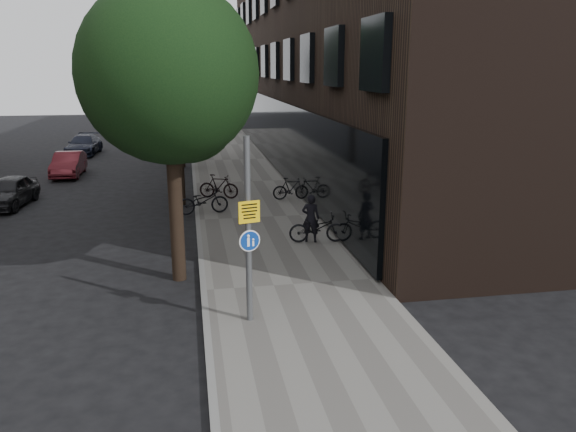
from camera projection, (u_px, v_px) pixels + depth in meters
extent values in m
plane|color=black|center=(312.00, 353.00, 11.04)|extent=(120.00, 120.00, 0.00)
cube|color=slate|center=(260.00, 218.00, 20.58)|extent=(4.50, 60.00, 0.12)
cube|color=slate|center=(198.00, 221.00, 20.19)|extent=(0.15, 60.00, 0.13)
cube|color=black|center=(378.00, 0.00, 31.08)|extent=(12.00, 40.00, 18.00)
cylinder|color=black|center=(177.00, 221.00, 14.47)|extent=(0.36, 0.36, 3.20)
sphere|color=black|center=(169.00, 73.00, 13.51)|extent=(4.40, 4.40, 4.40)
sphere|color=black|center=(187.00, 112.00, 14.60)|extent=(2.64, 2.64, 2.64)
cylinder|color=black|center=(180.00, 166.00, 22.55)|extent=(0.36, 0.36, 3.20)
sphere|color=black|center=(175.00, 71.00, 21.60)|extent=(5.00, 5.00, 5.00)
sphere|color=black|center=(186.00, 96.00, 22.68)|extent=(3.00, 3.00, 3.00)
cylinder|color=black|center=(181.00, 138.00, 31.11)|extent=(0.36, 0.36, 3.20)
sphere|color=black|center=(178.00, 69.00, 30.16)|extent=(5.00, 5.00, 5.00)
sphere|color=black|center=(186.00, 88.00, 31.24)|extent=(3.00, 3.00, 3.00)
cylinder|color=#595B5E|center=(248.00, 232.00, 11.71)|extent=(0.13, 0.13, 4.00)
cube|color=gold|center=(248.00, 211.00, 11.59)|extent=(0.45, 0.14, 0.46)
cylinder|color=navy|center=(248.00, 240.00, 11.75)|extent=(0.40, 0.11, 0.41)
cylinder|color=white|center=(248.00, 240.00, 11.75)|extent=(0.45, 0.13, 0.46)
imported|color=black|center=(311.00, 218.00, 17.48)|extent=(0.64, 0.51, 1.53)
imported|color=black|center=(317.00, 228.00, 17.52)|extent=(1.82, 0.79, 0.93)
imported|color=black|center=(291.00, 188.00, 23.16)|extent=(1.54, 0.45, 0.92)
imported|color=black|center=(203.00, 201.00, 20.90)|extent=(1.96, 0.91, 0.99)
imported|color=black|center=(219.00, 186.00, 23.37)|extent=(1.74, 1.04, 1.01)
imported|color=black|center=(9.00, 191.00, 22.48)|extent=(1.83, 3.71, 1.22)
imported|color=maroon|center=(68.00, 164.00, 28.76)|extent=(1.33, 3.71, 1.22)
imported|color=black|center=(84.00, 145.00, 35.81)|extent=(1.97, 4.34, 1.23)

